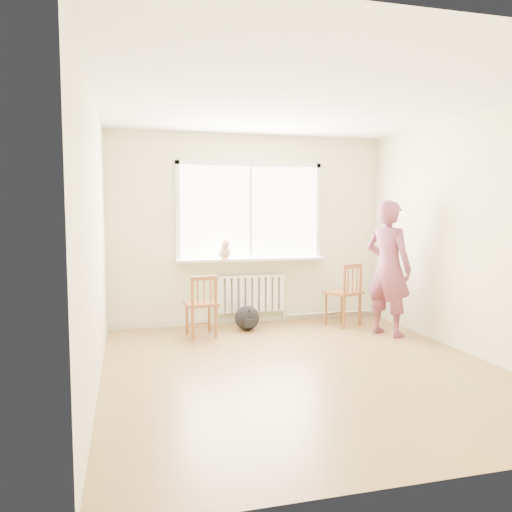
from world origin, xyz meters
TOP-DOWN VIEW (x-y plane):
  - floor at (0.00, 0.00)m, footprint 4.50×4.50m
  - ceiling at (0.00, 0.00)m, footprint 4.50×4.50m
  - back_wall at (0.00, 2.25)m, footprint 4.00×0.01m
  - window at (0.00, 2.22)m, footprint 2.12×0.05m
  - windowsill at (0.00, 2.14)m, footprint 2.15×0.22m
  - radiator at (0.00, 2.16)m, footprint 1.00×0.12m
  - heating_pipe at (1.25, 2.19)m, footprint 1.40×0.04m
  - baseboard at (0.00, 2.23)m, footprint 4.00×0.03m
  - chair_left at (-0.81, 1.53)m, footprint 0.44×0.42m
  - chair_right at (1.24, 1.65)m, footprint 0.57×0.56m
  - person at (1.55, 1.04)m, footprint 0.67×0.76m
  - cat at (-0.41, 2.05)m, footprint 0.21×0.45m
  - backpack at (-0.16, 1.75)m, footprint 0.37×0.30m

SIDE VIEW (x-z plane):
  - floor at x=0.00m, z-range 0.00..0.00m
  - baseboard at x=0.00m, z-range 0.00..0.08m
  - heating_pipe at x=1.25m, z-range 0.06..0.10m
  - backpack at x=-0.16m, z-range 0.00..0.34m
  - chair_left at x=-0.81m, z-range 0.00..0.81m
  - radiator at x=0.00m, z-range 0.16..0.71m
  - chair_right at x=1.24m, z-range 0.00..0.89m
  - person at x=1.55m, z-range 0.00..1.75m
  - windowsill at x=0.00m, z-range 0.91..0.95m
  - cat at x=-0.41m, z-range 0.92..1.22m
  - back_wall at x=0.00m, z-range 0.00..2.70m
  - window at x=0.00m, z-range 0.95..2.37m
  - ceiling at x=0.00m, z-range 2.70..2.70m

